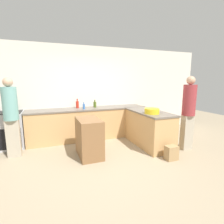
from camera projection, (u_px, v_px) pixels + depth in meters
name	position (u px, v px, depth m)	size (l,w,h in m)	color
ground_plane	(108.00, 163.00, 3.65)	(14.00, 14.00, 0.00)	tan
wall_back	(85.00, 92.00, 5.30)	(8.00, 0.06, 2.70)	silver
counter_back	(89.00, 123.00, 5.14)	(3.41, 0.67, 0.91)	tan
counter_peninsula	(149.00, 128.00, 4.62)	(0.69, 1.54, 0.91)	tan
range_oven	(11.00, 130.00, 4.43)	(0.62, 0.65, 0.92)	#ADADB2
island_table	(89.00, 138.00, 3.94)	(0.49, 0.84, 0.86)	brown
mixing_bowl	(152.00, 111.00, 4.20)	(0.35, 0.35, 0.13)	yellow
water_bottle_blue	(84.00, 106.00, 4.84)	(0.07, 0.07, 0.19)	#386BB7
hot_sauce_bottle	(77.00, 104.00, 5.06)	(0.08, 0.08, 0.27)	red
olive_oil_bottle	(95.00, 104.00, 5.19)	(0.09, 0.09, 0.22)	#475B1E
person_by_range	(11.00, 114.00, 3.80)	(0.31, 0.31, 1.76)	#ADA38E
person_at_peninsula	(188.00, 110.00, 4.22)	(0.31, 0.31, 1.80)	#ADA38E
paper_bag	(171.00, 153.00, 3.77)	(0.26, 0.19, 0.31)	#A88456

